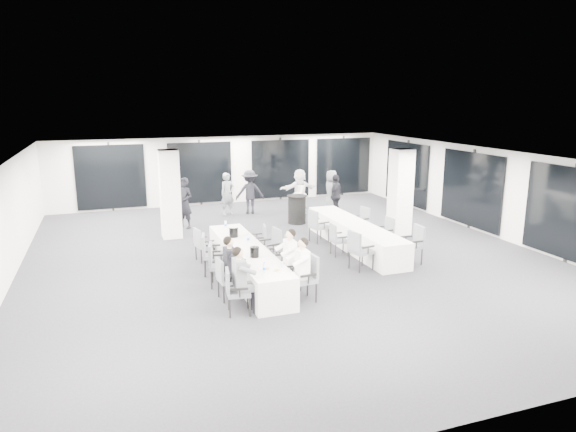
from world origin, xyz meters
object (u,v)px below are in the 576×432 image
chair_main_right_fourth (272,245)px  banquet_table_main (247,262)px  chair_side_right_far (362,220)px  chair_main_left_near (235,289)px  ice_bucket_near (255,252)px  banquet_table_side (354,235)px  chair_side_left_mid (337,238)px  chair_side_left_near (359,248)px  standing_guest_h (396,188)px  chair_main_left_far (202,242)px  chair_side_right_mid (386,231)px  chair_main_right_second (294,266)px  chair_main_right_far (260,238)px  chair_main_right_mid (283,254)px  standing_guest_f (300,187)px  chair_main_left_fourth (210,252)px  chair_main_left_mid (217,262)px  standing_guest_a (227,191)px  standing_guest_d (336,193)px  standing_guest_c (250,189)px  chair_main_left_second (226,276)px  standing_guest_e (331,189)px  cocktail_table (297,209)px  chair_side_right_near (414,242)px  chair_side_left_far (317,224)px  chair_main_right_near (307,275)px  standing_guest_b (299,192)px  standing_guest_g (184,200)px  ice_bucket_far (234,232)px

chair_main_right_fourth → banquet_table_main: bearing=117.2°
chair_main_right_fourth → chair_side_right_far: (3.68, 1.97, -0.05)m
chair_main_left_near → ice_bucket_near: bearing=157.9°
banquet_table_side → chair_side_left_mid: (-0.83, -0.57, 0.14)m
chair_side_left_near → standing_guest_h: 7.72m
chair_main_left_far → chair_side_right_mid: bearing=71.6°
banquet_table_main → chair_main_right_second: (0.83, -1.14, 0.17)m
chair_main_right_far → chair_side_left_mid: bearing=-99.7°
chair_main_right_far → chair_main_right_mid: bearing=-168.6°
chair_main_right_second → standing_guest_f: (3.14, 7.94, 0.39)m
chair_main_left_fourth → chair_side_left_mid: chair_main_left_fourth is taller
chair_main_right_far → chair_side_left_near: chair_side_left_near is taller
banquet_table_side → chair_main_left_mid: chair_main_left_mid is taller
chair_main_right_far → standing_guest_a: standing_guest_a is taller
chair_main_right_second → chair_side_left_mid: chair_main_right_second is taller
chair_main_right_far → chair_side_right_far: (3.69, 0.93, 0.04)m
standing_guest_f → chair_main_left_fourth: bearing=50.4°
chair_side_right_far → standing_guest_f: size_ratio=0.50×
chair_main_left_near → standing_guest_d: 9.39m
standing_guest_c → ice_bucket_near: standing_guest_c is taller
ice_bucket_near → banquet_table_side: bearing=30.9°
chair_main_left_second → standing_guest_e: 9.29m
chair_side_left_mid → standing_guest_h: (4.74, 4.73, 0.37)m
cocktail_table → chair_main_right_fourth: size_ratio=0.99×
chair_main_left_fourth → chair_main_right_fourth: (1.68, 0.08, -0.01)m
standing_guest_e → chair_main_right_mid: bearing=145.1°
chair_main_right_far → standing_guest_d: (4.05, 3.72, 0.41)m
chair_main_left_second → chair_side_right_near: (5.36, 0.84, 0.05)m
cocktail_table → chair_side_left_far: bearing=-96.4°
chair_side_right_near → standing_guest_e: 6.43m
chair_main_left_second → chair_main_right_mid: chair_main_right_mid is taller
chair_main_left_mid → chair_main_right_near: 2.27m
chair_main_left_mid → chair_main_right_near: (1.68, -1.53, -0.01)m
standing_guest_d → chair_main_right_far: bearing=-1.7°
chair_main_right_near → chair_side_left_far: chair_main_right_near is taller
standing_guest_e → standing_guest_c: bearing=71.0°
chair_main_right_near → chair_main_right_mid: bearing=-4.1°
standing_guest_b → standing_guest_c: bearing=-69.7°
chair_side_left_far → chair_side_right_near: bearing=19.2°
chair_main_left_near → standing_guest_h: bearing=141.8°
standing_guest_b → standing_guest_c: size_ratio=0.94×
chair_main_left_second → standing_guest_a: size_ratio=0.52×
chair_side_left_near → ice_bucket_near: size_ratio=4.26×
standing_guest_f → standing_guest_h: bearing=159.5°
standing_guest_g → ice_bucket_far: 4.39m
chair_main_left_mid → cocktail_table: bearing=157.0°
standing_guest_h → standing_guest_f: bearing=48.1°
standing_guest_e → chair_main_left_far: bearing=125.4°
chair_main_right_second → standing_guest_a: bearing=9.4°
chair_main_left_near → standing_guest_d: standing_guest_d is taller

